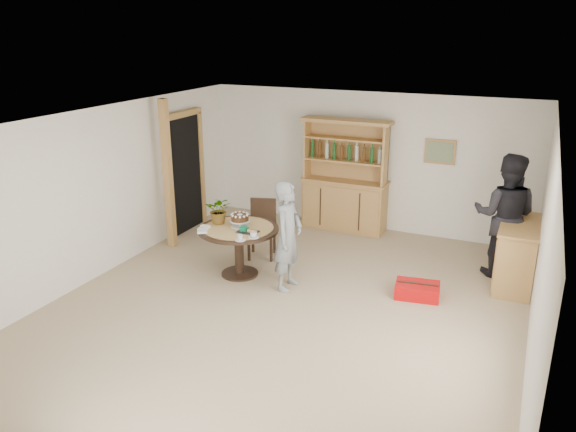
# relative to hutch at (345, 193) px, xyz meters

# --- Properties ---
(ground) EXTENTS (7.00, 7.00, 0.00)m
(ground) POSITION_rel_hutch_xyz_m (0.30, -3.24, -0.69)
(ground) COLOR tan
(ground) RESTS_ON ground
(room_shell) EXTENTS (6.04, 7.04, 2.52)m
(room_shell) POSITION_rel_hutch_xyz_m (0.30, -3.23, 1.05)
(room_shell) COLOR white
(room_shell) RESTS_ON ground
(doorway) EXTENTS (0.13, 1.10, 2.18)m
(doorway) POSITION_rel_hutch_xyz_m (-2.63, -1.24, 0.42)
(doorway) COLOR black
(doorway) RESTS_ON ground
(pine_post) EXTENTS (0.12, 0.12, 2.50)m
(pine_post) POSITION_rel_hutch_xyz_m (-2.40, -2.04, 0.56)
(pine_post) COLOR tan
(pine_post) RESTS_ON ground
(hutch) EXTENTS (1.62, 0.54, 2.04)m
(hutch) POSITION_rel_hutch_xyz_m (0.00, 0.00, 0.00)
(hutch) COLOR tan
(hutch) RESTS_ON ground
(sideboard) EXTENTS (0.54, 1.26, 0.94)m
(sideboard) POSITION_rel_hutch_xyz_m (3.04, -1.24, -0.22)
(sideboard) COLOR tan
(sideboard) RESTS_ON ground
(dining_table) EXTENTS (1.20, 1.20, 0.76)m
(dining_table) POSITION_rel_hutch_xyz_m (-0.78, -2.60, -0.08)
(dining_table) COLOR black
(dining_table) RESTS_ON ground
(dining_chair) EXTENTS (0.53, 0.53, 0.95)m
(dining_chair) POSITION_rel_hutch_xyz_m (-0.80, -1.77, -0.15)
(dining_chair) COLOR black
(dining_chair) RESTS_ON ground
(birthday_cake) EXTENTS (0.30, 0.30, 0.20)m
(birthday_cake) POSITION_rel_hutch_xyz_m (-0.78, -2.55, 0.19)
(birthday_cake) COLOR white
(birthday_cake) RESTS_ON dining_table
(flower_vase) EXTENTS (0.47, 0.44, 0.42)m
(flower_vase) POSITION_rel_hutch_xyz_m (-1.13, -2.55, 0.28)
(flower_vase) COLOR #3F7233
(flower_vase) RESTS_ON dining_table
(gift_tray) EXTENTS (0.30, 0.20, 0.08)m
(gift_tray) POSITION_rel_hutch_xyz_m (-0.56, -2.72, 0.10)
(gift_tray) COLOR black
(gift_tray) RESTS_ON dining_table
(coffee_cup_a) EXTENTS (0.15, 0.15, 0.09)m
(coffee_cup_a) POSITION_rel_hutch_xyz_m (-0.38, -2.88, 0.11)
(coffee_cup_a) COLOR silver
(coffee_cup_a) RESTS_ON dining_table
(coffee_cup_b) EXTENTS (0.15, 0.15, 0.08)m
(coffee_cup_b) POSITION_rel_hutch_xyz_m (-0.50, -3.05, 0.11)
(coffee_cup_b) COLOR silver
(coffee_cup_b) RESTS_ON dining_table
(napkins) EXTENTS (0.24, 0.33, 0.03)m
(napkins) POSITION_rel_hutch_xyz_m (-1.19, -2.91, 0.09)
(napkins) COLOR white
(napkins) RESTS_ON dining_table
(teen_boy) EXTENTS (0.38, 0.58, 1.58)m
(teen_boy) POSITION_rel_hutch_xyz_m (0.07, -2.70, 0.10)
(teen_boy) COLOR gray
(teen_boy) RESTS_ON ground
(adult_person) EXTENTS (0.93, 0.74, 1.87)m
(adult_person) POSITION_rel_hutch_xyz_m (2.80, -0.97, 0.25)
(adult_person) COLOR black
(adult_person) RESTS_ON ground
(red_suitcase) EXTENTS (0.65, 0.48, 0.21)m
(red_suitcase) POSITION_rel_hutch_xyz_m (1.84, -2.24, -0.59)
(red_suitcase) COLOR #B9090A
(red_suitcase) RESTS_ON ground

